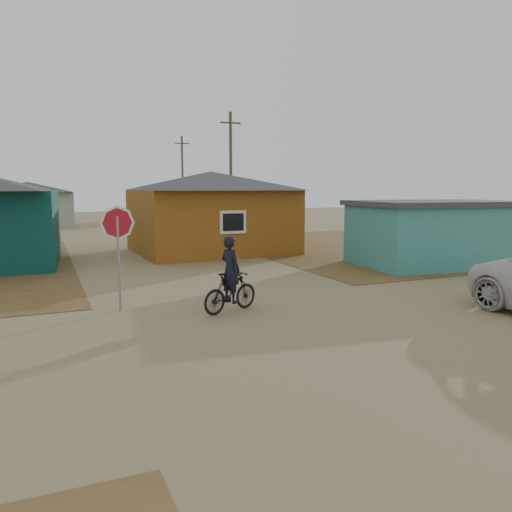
# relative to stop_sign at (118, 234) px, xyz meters

# --- Properties ---
(ground) EXTENTS (120.00, 120.00, 0.00)m
(ground) POSITION_rel_stop_sign_xyz_m (3.33, -3.65, -1.95)
(ground) COLOR olive
(grass_ne) EXTENTS (20.00, 18.00, 0.00)m
(grass_ne) POSITION_rel_stop_sign_xyz_m (17.33, 9.35, -1.95)
(grass_ne) COLOR brown
(grass_ne) RESTS_ON ground
(house_yellow) EXTENTS (7.72, 6.76, 3.90)m
(house_yellow) POSITION_rel_stop_sign_xyz_m (5.83, 10.34, 0.05)
(house_yellow) COLOR #8E5215
(house_yellow) RESTS_ON ground
(shed_turquoise) EXTENTS (6.71, 4.93, 2.60)m
(shed_turquoise) POSITION_rel_stop_sign_xyz_m (12.83, 2.85, -0.64)
(shed_turquoise) COLOR teal
(shed_turquoise) RESTS_ON ground
(house_pale_west) EXTENTS (7.04, 6.15, 3.60)m
(house_pale_west) POSITION_rel_stop_sign_xyz_m (-2.67, 30.35, -0.10)
(house_pale_west) COLOR #96A08A
(house_pale_west) RESTS_ON ground
(house_beige_east) EXTENTS (6.95, 6.05, 3.60)m
(house_beige_east) POSITION_rel_stop_sign_xyz_m (13.33, 36.35, -0.10)
(house_beige_east) COLOR tan
(house_beige_east) RESTS_ON ground
(utility_pole_near) EXTENTS (1.40, 0.20, 8.00)m
(utility_pole_near) POSITION_rel_stop_sign_xyz_m (9.83, 18.35, 2.18)
(utility_pole_near) COLOR brown
(utility_pole_near) RESTS_ON ground
(utility_pole_far) EXTENTS (1.40, 0.20, 8.00)m
(utility_pole_far) POSITION_rel_stop_sign_xyz_m (10.83, 34.35, 2.18)
(utility_pole_far) COLOR brown
(utility_pole_far) RESTS_ON ground
(stop_sign) EXTENTS (0.86, 0.25, 2.68)m
(stop_sign) POSITION_rel_stop_sign_xyz_m (0.00, 0.00, 0.00)
(stop_sign) COLOR gray
(stop_sign) RESTS_ON ground
(cyclist) EXTENTS (1.77, 1.07, 1.93)m
(cyclist) POSITION_rel_stop_sign_xyz_m (2.54, -1.25, -1.25)
(cyclist) COLOR black
(cyclist) RESTS_ON ground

